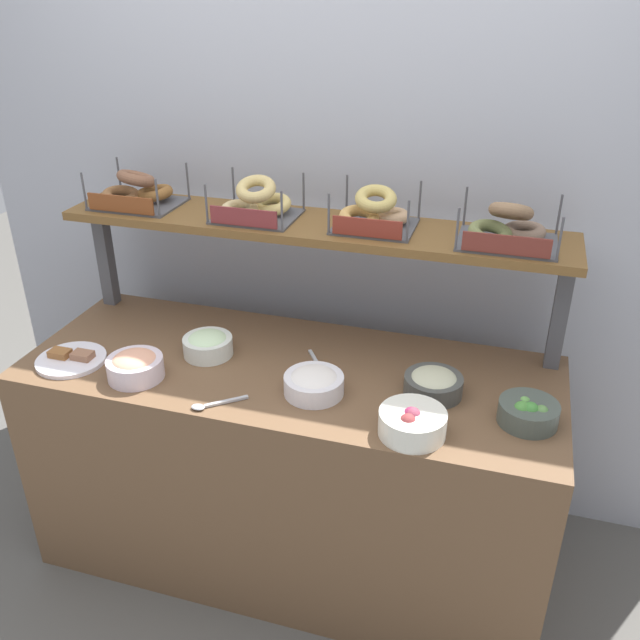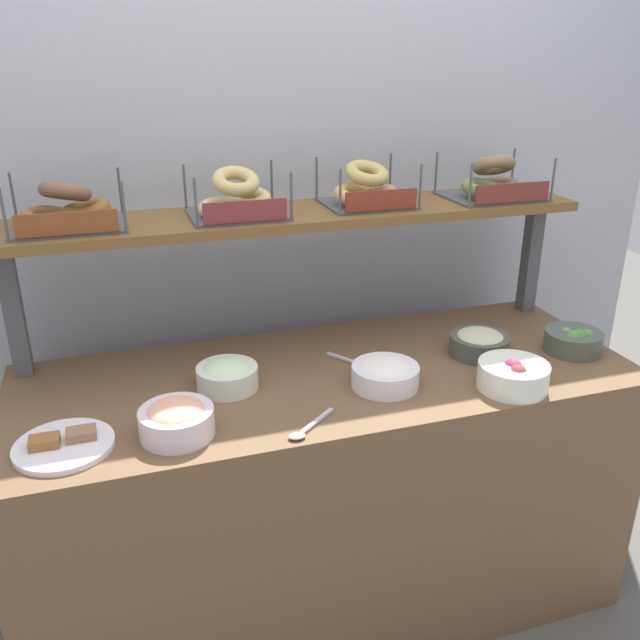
# 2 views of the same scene
# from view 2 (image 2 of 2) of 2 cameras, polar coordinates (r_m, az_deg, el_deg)

# --- Properties ---
(ground_plane) EXTENTS (8.00, 8.00, 0.00)m
(ground_plane) POSITION_cam_2_polar(r_m,az_deg,el_deg) (2.48, 0.60, -22.35)
(ground_plane) COLOR #595651
(back_wall) EXTENTS (3.03, 0.06, 2.40)m
(back_wall) POSITION_cam_2_polar(r_m,az_deg,el_deg) (2.35, -3.58, 8.93)
(back_wall) COLOR #AAAEB9
(back_wall) RESTS_ON ground_plane
(deli_counter) EXTENTS (1.83, 0.70, 0.85)m
(deli_counter) POSITION_cam_2_polar(r_m,az_deg,el_deg) (2.20, 0.65, -14.47)
(deli_counter) COLOR brown
(deli_counter) RESTS_ON ground_plane
(shelf_riser_left) EXTENTS (0.05, 0.05, 0.40)m
(shelf_riser_left) POSITION_cam_2_polar(r_m,az_deg,el_deg) (2.08, -24.82, 0.69)
(shelf_riser_left) COLOR #4C4C51
(shelf_riser_left) RESTS_ON deli_counter
(shelf_riser_right) EXTENTS (0.05, 0.05, 0.40)m
(shelf_riser_right) POSITION_cam_2_polar(r_m,az_deg,el_deg) (2.50, 17.64, 5.17)
(shelf_riser_right) COLOR #4C4C51
(shelf_riser_right) RESTS_ON deli_counter
(upper_shelf) EXTENTS (1.79, 0.32, 0.03)m
(upper_shelf) POSITION_cam_2_polar(r_m,az_deg,el_deg) (2.08, -1.65, 8.98)
(upper_shelf) COLOR brown
(upper_shelf) RESTS_ON shelf_riser_left
(bowl_tuna_salad) EXTENTS (0.19, 0.19, 0.08)m
(bowl_tuna_salad) POSITION_cam_2_polar(r_m,az_deg,el_deg) (2.14, 13.53, -1.89)
(bowl_tuna_salad) COLOR #484A46
(bowl_tuna_salad) RESTS_ON deli_counter
(bowl_cream_cheese) EXTENTS (0.19, 0.19, 0.08)m
(bowl_cream_cheese) POSITION_cam_2_polar(r_m,az_deg,el_deg) (1.90, 5.63, -4.60)
(bowl_cream_cheese) COLOR white
(bowl_cream_cheese) RESTS_ON deli_counter
(bowl_beet_salad) EXTENTS (0.20, 0.20, 0.09)m
(bowl_beet_salad) POSITION_cam_2_polar(r_m,az_deg,el_deg) (1.95, 16.24, -4.57)
(bowl_beet_salad) COLOR white
(bowl_beet_salad) RESTS_ON deli_counter
(bowl_scallion_spread) EXTENTS (0.17, 0.17, 0.08)m
(bowl_scallion_spread) POSITION_cam_2_polar(r_m,az_deg,el_deg) (1.89, -7.97, -4.68)
(bowl_scallion_spread) COLOR white
(bowl_scallion_spread) RESTS_ON deli_counter
(bowl_veggie_mix) EXTENTS (0.18, 0.18, 0.08)m
(bowl_veggie_mix) POSITION_cam_2_polar(r_m,az_deg,el_deg) (2.25, 20.93, -1.66)
(bowl_veggie_mix) COLOR #49534A
(bowl_veggie_mix) RESTS_ON deli_counter
(bowl_lox_spread) EXTENTS (0.19, 0.19, 0.09)m
(bowl_lox_spread) POSITION_cam_2_polar(r_m,az_deg,el_deg) (1.69, -12.21, -8.33)
(bowl_lox_spread) COLOR silver
(bowl_lox_spread) RESTS_ON deli_counter
(serving_plate_white) EXTENTS (0.24, 0.24, 0.04)m
(serving_plate_white) POSITION_cam_2_polar(r_m,az_deg,el_deg) (1.74, -21.13, -9.94)
(serving_plate_white) COLOR white
(serving_plate_white) RESTS_ON deli_counter
(serving_spoon_near_plate) EXTENTS (0.15, 0.12, 0.01)m
(serving_spoon_near_plate) POSITION_cam_2_polar(r_m,az_deg,el_deg) (1.69, -1.20, -9.35)
(serving_spoon_near_plate) COLOR #B7B7BC
(serving_spoon_near_plate) RESTS_ON deli_counter
(serving_spoon_by_edge) EXTENTS (0.12, 0.15, 0.01)m
(serving_spoon_by_edge) POSITION_cam_2_polar(r_m,az_deg,el_deg) (2.02, 3.32, -3.74)
(serving_spoon_by_edge) COLOR #B7B7BC
(serving_spoon_by_edge) RESTS_ON deli_counter
(bagel_basket_cinnamon_raisin) EXTENTS (0.30, 0.25, 0.14)m
(bagel_basket_cinnamon_raisin) POSITION_cam_2_polar(r_m,az_deg,el_deg) (1.98, -20.88, 8.75)
(bagel_basket_cinnamon_raisin) COLOR #4C4C51
(bagel_basket_cinnamon_raisin) RESTS_ON upper_shelf
(bagel_basket_plain) EXTENTS (0.28, 0.25, 0.15)m
(bagel_basket_plain) POSITION_cam_2_polar(r_m,az_deg,el_deg) (2.01, -7.19, 10.19)
(bagel_basket_plain) COLOR #4C4C51
(bagel_basket_plain) RESTS_ON upper_shelf
(bagel_basket_sesame) EXTENTS (0.28, 0.25, 0.14)m
(bagel_basket_sesame) POSITION_cam_2_polar(r_m,az_deg,el_deg) (2.14, 4.02, 11.06)
(bagel_basket_sesame) COLOR #4C4C51
(bagel_basket_sesame) RESTS_ON upper_shelf
(bagel_basket_poppy) EXTENTS (0.31, 0.25, 0.15)m
(bagel_basket_poppy) POSITION_cam_2_polar(r_m,az_deg,el_deg) (2.31, 14.58, 11.28)
(bagel_basket_poppy) COLOR #4C4C51
(bagel_basket_poppy) RESTS_ON upper_shelf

